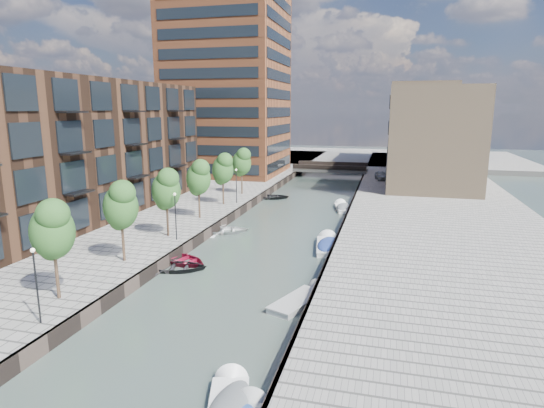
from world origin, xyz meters
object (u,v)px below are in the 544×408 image
at_px(tree_4, 198,177).
at_px(sloop_2, 182,263).
at_px(tree_6, 242,161).
at_px(motorboat_1, 229,405).
at_px(motorboat_4, 342,207).
at_px(sloop_4, 272,199).
at_px(tree_1, 52,228).
at_px(car, 381,175).
at_px(tree_2, 121,204).
at_px(motorboat_2, 303,300).
at_px(sloop_1, 176,270).
at_px(tree_5, 223,168).
at_px(motorboat_3, 328,245).
at_px(tree_3, 166,188).
at_px(sloop_3, 226,233).
at_px(bridge, 331,168).

height_order(tree_4, sloop_2, tree_4).
xyz_separation_m(tree_6, motorboat_1, (12.86, -40.92, -5.12)).
bearing_deg(motorboat_4, sloop_4, 157.06).
xyz_separation_m(tree_1, car, (17.64, 52.16, -3.64)).
xyz_separation_m(tree_4, tree_6, (0.00, 14.00, 0.00)).
height_order(tree_2, motorboat_2, tree_2).
relative_size(sloop_1, sloop_2, 1.01).
bearing_deg(tree_5, sloop_1, -80.14).
bearing_deg(motorboat_3, tree_6, 127.81).
relative_size(sloop_1, motorboat_2, 0.93).
bearing_deg(tree_1, sloop_1, 68.48).
xyz_separation_m(tree_3, motorboat_3, (13.83, 3.18, -5.09)).
distance_m(motorboat_1, motorboat_4, 39.33).
distance_m(tree_5, tree_6, 7.00).
height_order(sloop_3, motorboat_2, motorboat_2).
bearing_deg(motorboat_2, motorboat_1, -94.81).
xyz_separation_m(sloop_3, sloop_4, (0.07, 18.13, 0.00)).
bearing_deg(tree_2, motorboat_2, -6.84).
bearing_deg(bridge, tree_6, -108.10).
distance_m(tree_1, motorboat_1, 15.05).
bearing_deg(tree_1, motorboat_2, 21.16).
height_order(tree_1, motorboat_3, tree_1).
distance_m(sloop_4, motorboat_1, 44.58).
height_order(tree_6, sloop_2, tree_6).
relative_size(tree_4, tree_5, 1.00).
relative_size(tree_2, motorboat_2, 1.17).
relative_size(tree_2, sloop_4, 1.25).
height_order(tree_6, motorboat_2, tree_6).
distance_m(tree_1, sloop_4, 38.17).
distance_m(sloop_1, motorboat_4, 26.81).
xyz_separation_m(motorboat_1, car, (4.78, 58.08, 1.48)).
xyz_separation_m(tree_3, motorboat_1, (12.86, -19.92, -5.12)).
bearing_deg(tree_1, tree_5, 90.00).
bearing_deg(motorboat_4, tree_4, -137.38).
height_order(tree_6, sloop_3, tree_6).
bearing_deg(tree_5, sloop_3, -68.31).
relative_size(tree_2, tree_4, 1.00).
height_order(bridge, car, car).
bearing_deg(bridge, sloop_4, -102.23).
bearing_deg(car, motorboat_2, -107.43).
bearing_deg(tree_5, sloop_2, -80.12).
relative_size(tree_6, sloop_4, 1.25).
bearing_deg(sloop_3, sloop_4, -24.82).
relative_size(tree_1, motorboat_3, 1.05).
height_order(tree_2, sloop_3, tree_2).
height_order(tree_4, tree_6, same).
distance_m(tree_3, motorboat_3, 15.07).
bearing_deg(tree_2, tree_5, 90.00).
height_order(tree_5, motorboat_4, tree_5).
bearing_deg(sloop_3, tree_4, 41.67).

